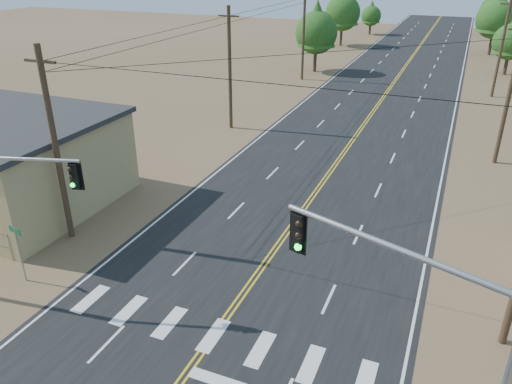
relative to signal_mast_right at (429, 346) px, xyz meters
The scene contains 14 objects.
road 27.04m from the signal_mast_right, 106.93° to the left, with size 15.00×200.00×0.02m, color black.
utility_pole_left_near 19.68m from the signal_mast_right, 157.90° to the left, with size 1.80×0.30×10.00m.
utility_pole_left_mid 32.91m from the signal_mast_right, 123.64° to the left, with size 1.80×0.30×10.00m.
utility_pole_left_far 50.79m from the signal_mast_right, 111.04° to the left, with size 1.80×0.30×10.00m.
utility_pole_right_mid 27.54m from the signal_mast_right, 84.23° to the left, with size 1.80×0.30×10.00m.
utility_pole_right_far 47.48m from the signal_mast_right, 86.66° to the left, with size 1.80×0.30×10.00m.
signal_mast_right is the anchor object (origin of this frame).
street_sign 18.02m from the signal_mast_right, 168.93° to the left, with size 0.82×0.20×2.79m.
tree_left_near 55.38m from the signal_mast_right, 109.09° to the left, with size 5.23×5.23×8.72m.
tree_left_mid 75.89m from the signal_mast_right, 105.18° to the left, with size 5.56×5.56×9.26m.
tree_left_far 89.66m from the signal_mast_right, 101.54° to the left, with size 3.61×3.61×6.02m.
tree_right_near 59.86m from the signal_mast_right, 85.84° to the left, with size 4.32×4.32×7.21m.
tree_right_mid 73.76m from the signal_mast_right, 87.94° to the left, with size 5.49×5.49×9.15m.
tree_right_far 94.29m from the signal_mast_right, 88.26° to the left, with size 4.93×4.93×8.22m.
Camera 1 is at (7.42, -5.48, 13.60)m, focal length 35.00 mm.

